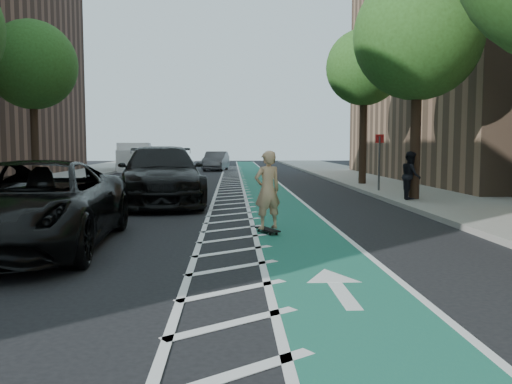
{
  "coord_description": "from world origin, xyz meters",
  "views": [
    {
      "loc": [
        1.49,
        -10.26,
        2.05
      ],
      "look_at": [
        1.97,
        0.6,
        1.1
      ],
      "focal_mm": 38.0,
      "sensor_mm": 36.0,
      "label": 1
    }
  ],
  "objects": [
    {
      "name": "tree_r_d",
      "position": [
        7.9,
        16.0,
        5.77
      ],
      "size": [
        4.2,
        4.2,
        7.9
      ],
      "color": "#382619",
      "rests_on": "ground"
    },
    {
      "name": "box_truck",
      "position": [
        -6.24,
        32.81,
        1.01
      ],
      "size": [
        2.85,
        5.49,
        2.2
      ],
      "rotation": [
        0.0,
        0.0,
        0.1
      ],
      "color": "white",
      "rests_on": "ground"
    },
    {
      "name": "skateboarder",
      "position": [
        2.3,
        2.11,
        1.01
      ],
      "size": [
        0.78,
        0.66,
        1.8
      ],
      "primitive_type": "imported",
      "rotation": [
        0.0,
        0.0,
        3.56
      ],
      "color": "tan",
      "rests_on": "skateboard"
    },
    {
      "name": "suv_far",
      "position": [
        -0.97,
        8.57,
        1.0
      ],
      "size": [
        3.67,
        7.19,
        2.0
      ],
      "primitive_type": "imported",
      "rotation": [
        0.0,
        0.0,
        0.13
      ],
      "color": "black",
      "rests_on": "ground"
    },
    {
      "name": "tree_l_d",
      "position": [
        -7.9,
        16.0,
        5.77
      ],
      "size": [
        4.2,
        4.2,
        7.9
      ],
      "color": "#382619",
      "rests_on": "ground"
    },
    {
      "name": "barrel_a",
      "position": [
        -2.56,
        4.93,
        0.43
      ],
      "size": [
        0.66,
        0.66,
        0.9
      ],
      "color": "#E74B0C",
      "rests_on": "ground"
    },
    {
      "name": "car_grey",
      "position": [
        0.2,
        33.02,
        0.76
      ],
      "size": [
        2.13,
        4.76,
        1.52
      ],
      "primitive_type": "imported",
      "rotation": [
        0.0,
        0.0,
        -0.12
      ],
      "color": "#5D5C62",
      "rests_on": "ground"
    },
    {
      "name": "skateboard",
      "position": [
        2.3,
        2.11,
        0.09
      ],
      "size": [
        0.56,
        0.87,
        0.11
      ],
      "rotation": [
        0.0,
        0.0,
        0.41
      ],
      "color": "black",
      "rests_on": "ground"
    },
    {
      "name": "barrel_b",
      "position": [
        -3.23,
        9.5,
        0.39
      ],
      "size": [
        0.61,
        0.61,
        0.83
      ],
      "color": "orange",
      "rests_on": "ground"
    },
    {
      "name": "sidewalk_right",
      "position": [
        9.5,
        10.0,
        0.07
      ],
      "size": [
        5.0,
        90.0,
        0.15
      ],
      "primitive_type": "cube",
      "color": "gray",
      "rests_on": "ground"
    },
    {
      "name": "curb_left",
      "position": [
        -7.05,
        10.0,
        0.08
      ],
      "size": [
        0.12,
        90.0,
        0.16
      ],
      "primitive_type": "cube",
      "color": "gray",
      "rests_on": "ground"
    },
    {
      "name": "tree_r_c",
      "position": [
        7.9,
        8.0,
        5.77
      ],
      "size": [
        4.2,
        4.2,
        7.9
      ],
      "color": "#382619",
      "rests_on": "ground"
    },
    {
      "name": "suv_near",
      "position": [
        -2.4,
        0.41,
        0.87
      ],
      "size": [
        3.17,
        6.4,
        1.75
      ],
      "primitive_type": "imported",
      "rotation": [
        0.0,
        0.0,
        0.04
      ],
      "color": "black",
      "rests_on": "ground"
    },
    {
      "name": "bike_lane",
      "position": [
        3.0,
        10.0,
        0.01
      ],
      "size": [
        2.0,
        90.0,
        0.01
      ],
      "primitive_type": "cube",
      "color": "#195851",
      "rests_on": "ground"
    },
    {
      "name": "sign_post",
      "position": [
        7.6,
        12.0,
        1.35
      ],
      "size": [
        0.35,
        0.08,
        2.47
      ],
      "color": "#4C4C4C",
      "rests_on": "ground"
    },
    {
      "name": "curb_right",
      "position": [
        7.05,
        10.0,
        0.08
      ],
      "size": [
        0.12,
        90.0,
        0.16
      ],
      "primitive_type": "cube",
      "color": "gray",
      "rests_on": "ground"
    },
    {
      "name": "pedestrian",
      "position": [
        7.7,
        8.28,
        0.99
      ],
      "size": [
        0.77,
        0.91,
        1.67
      ],
      "primitive_type": "imported",
      "rotation": [
        0.0,
        0.0,
        1.39
      ],
      "color": "black",
      "rests_on": "sidewalk_right"
    },
    {
      "name": "ground",
      "position": [
        0.0,
        0.0,
        0.0
      ],
      "size": [
        120.0,
        120.0,
        0.0
      ],
      "primitive_type": "plane",
      "color": "black",
      "rests_on": "ground"
    },
    {
      "name": "car_silver",
      "position": [
        -4.02,
        26.25,
        0.68
      ],
      "size": [
        2.01,
        4.14,
        1.36
      ],
      "primitive_type": "imported",
      "rotation": [
        0.0,
        0.0,
        -0.1
      ],
      "color": "#9A9A9F",
      "rests_on": "ground"
    },
    {
      "name": "buffer_strip",
      "position": [
        1.5,
        10.0,
        0.01
      ],
      "size": [
        1.4,
        90.0,
        0.01
      ],
      "primitive_type": "cube",
      "color": "silver",
      "rests_on": "ground"
    },
    {
      "name": "barrel_c",
      "position": [
        -2.4,
        17.22,
        0.41
      ],
      "size": [
        0.64,
        0.64,
        0.87
      ],
      "color": "#D85A0B",
      "rests_on": "ground"
    }
  ]
}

